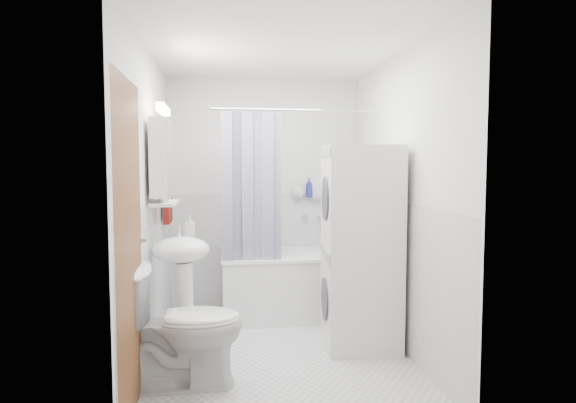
{
  "coord_description": "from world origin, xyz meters",
  "views": [
    {
      "loc": [
        -0.43,
        -3.77,
        1.48
      ],
      "look_at": [
        0.1,
        0.15,
        1.2
      ],
      "focal_mm": 30.0,
      "sensor_mm": 36.0,
      "label": 1
    }
  ],
  "objects": [
    {
      "name": "floor",
      "position": [
        0.0,
        0.0,
        0.0
      ],
      "size": [
        2.6,
        2.6,
        0.0
      ],
      "primitive_type": "plane",
      "color": "silver",
      "rests_on": "ground"
    },
    {
      "name": "room_walls",
      "position": [
        0.0,
        0.0,
        1.49
      ],
      "size": [
        2.6,
        2.6,
        2.6
      ],
      "color": "silver",
      "rests_on": "ground"
    },
    {
      "name": "wainscot",
      "position": [
        0.0,
        0.29,
        0.6
      ],
      "size": [
        1.98,
        2.58,
        2.58
      ],
      "color": "silver",
      "rests_on": "ground"
    },
    {
      "name": "door",
      "position": [
        -0.95,
        -0.55,
        1.0
      ],
      "size": [
        0.05,
        2.0,
        2.0
      ],
      "color": "brown",
      "rests_on": "ground"
    },
    {
      "name": "bathtub",
      "position": [
        0.37,
        0.92,
        0.35
      ],
      "size": [
        1.66,
        0.78,
        0.63
      ],
      "color": "white",
      "rests_on": "ground"
    },
    {
      "name": "tub_spout",
      "position": [
        0.57,
        1.25,
        0.95
      ],
      "size": [
        0.04,
        0.12,
        0.04
      ],
      "primitive_type": "cylinder",
      "rotation": [
        1.57,
        0.0,
        0.0
      ],
      "color": "silver",
      "rests_on": "room_walls"
    },
    {
      "name": "curtain_rod",
      "position": [
        0.37,
        0.59,
        2.0
      ],
      "size": [
        1.84,
        0.02,
        0.02
      ],
      "primitive_type": "cylinder",
      "rotation": [
        0.0,
        1.57,
        0.0
      ],
      "color": "silver",
      "rests_on": "room_walls"
    },
    {
      "name": "shower_curtain",
      "position": [
        -0.17,
        0.59,
        1.25
      ],
      "size": [
        0.55,
        0.02,
        1.45
      ],
      "color": "#121541",
      "rests_on": "curtain_rod"
    },
    {
      "name": "sink",
      "position": [
        -0.75,
        -0.05,
        0.7
      ],
      "size": [
        0.44,
        0.37,
        1.04
      ],
      "color": "white",
      "rests_on": "ground"
    },
    {
      "name": "medicine_cabinet",
      "position": [
        -0.9,
        0.1,
        1.57
      ],
      "size": [
        0.13,
        0.5,
        0.71
      ],
      "color": "white",
      "rests_on": "room_walls"
    },
    {
      "name": "shelf",
      "position": [
        -0.89,
        0.1,
        1.2
      ],
      "size": [
        0.18,
        0.54,
        0.02
      ],
      "primitive_type": "cube",
      "color": "silver",
      "rests_on": "room_walls"
    },
    {
      "name": "shower_caddy",
      "position": [
        0.62,
        1.24,
        1.15
      ],
      "size": [
        0.22,
        0.06,
        0.02
      ],
      "primitive_type": "cube",
      "color": "silver",
      "rests_on": "room_walls"
    },
    {
      "name": "towel",
      "position": [
        -0.94,
        0.75,
        1.36
      ],
      "size": [
        0.07,
        0.32,
        0.77
      ],
      "color": "#58150E",
      "rests_on": "room_walls"
    },
    {
      "name": "washer_dryer",
      "position": [
        0.68,
        0.01,
        0.83
      ],
      "size": [
        0.63,
        0.62,
        1.65
      ],
      "rotation": [
        0.0,
        0.0,
        -0.07
      ],
      "color": "white",
      "rests_on": "ground"
    },
    {
      "name": "toilet",
      "position": [
        -0.72,
        -0.53,
        0.41
      ],
      "size": [
        0.83,
        0.47,
        0.82
      ],
      "primitive_type": "imported",
      "rotation": [
        0.0,
        0.0,
        1.57
      ],
      "color": "white",
      "rests_on": "ground"
    },
    {
      "name": "soap_pump",
      "position": [
        -0.71,
        0.25,
        0.95
      ],
      "size": [
        0.08,
        0.17,
        0.08
      ],
      "primitive_type": "imported",
      "color": "gray",
      "rests_on": "sink"
    },
    {
      "name": "shelf_bottle",
      "position": [
        -0.89,
        -0.05,
        1.25
      ],
      "size": [
        0.07,
        0.18,
        0.07
      ],
      "primitive_type": "imported",
      "color": "gray",
      "rests_on": "shelf"
    },
    {
      "name": "shelf_cup",
      "position": [
        -0.89,
        0.22,
        1.26
      ],
      "size": [
        0.1,
        0.09,
        0.1
      ],
      "primitive_type": "imported",
      "color": "gray",
      "rests_on": "shelf"
    },
    {
      "name": "shampoo_a",
      "position": [
        0.35,
        1.24,
        1.23
      ],
      "size": [
        0.13,
        0.17,
        0.13
      ],
      "primitive_type": "imported",
      "color": "gray",
      "rests_on": "shower_caddy"
    },
    {
      "name": "shampoo_b",
      "position": [
        0.47,
        1.24,
        1.2
      ],
      "size": [
        0.08,
        0.21,
        0.08
      ],
      "primitive_type": "imported",
      "color": "navy",
      "rests_on": "shower_caddy"
    }
  ]
}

